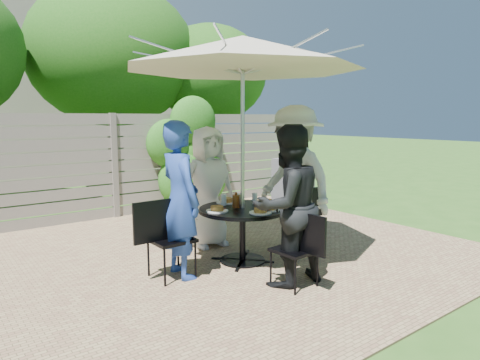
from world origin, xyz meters
TOP-DOWN VIEW (x-y plane):
  - backyard_envelope at (0.09, 10.29)m, footprint 60.00×60.00m
  - patio_table at (0.34, -0.25)m, footprint 1.10×1.10m
  - umbrella at (0.34, -0.25)m, footprint 2.92×2.92m
  - chair_back at (0.39, 0.72)m, footprint 0.45×0.62m
  - person_back at (0.39, 0.58)m, footprint 0.84×0.57m
  - chair_left at (-0.62, -0.20)m, footprint 0.66×0.44m
  - person_left at (-0.49, -0.20)m, footprint 0.45×0.66m
  - chair_front at (0.30, -1.21)m, footprint 0.42×0.61m
  - person_front at (0.30, -1.08)m, footprint 0.86×0.69m
  - chair_right at (1.31, -0.30)m, footprint 0.61×0.42m
  - person_right at (1.17, -0.29)m, footprint 0.78×1.28m
  - plate_back at (0.36, 0.11)m, footprint 0.26×0.26m
  - plate_left at (-0.02, -0.23)m, footprint 0.26×0.26m
  - plate_front at (0.33, -0.61)m, footprint 0.26×0.26m
  - plate_right at (0.70, -0.26)m, footprint 0.26×0.26m
  - plate_extra at (0.51, -0.55)m, footprint 0.24×0.24m
  - glass_back at (0.25, 0.02)m, footprint 0.07×0.07m
  - glass_front at (0.44, -0.51)m, footprint 0.07×0.07m
  - glass_right at (0.61, -0.15)m, footprint 0.07×0.07m
  - syrup_jug at (0.29, -0.19)m, footprint 0.09×0.09m
  - coffee_cup at (0.45, -0.03)m, footprint 0.08×0.08m
  - bbq_grill at (2.66, 1.25)m, footprint 0.80×0.70m

SIDE VIEW (x-z plane):
  - chair_front at x=0.30m, z-range -0.16..0.66m
  - chair_back at x=0.39m, z-range -0.16..0.66m
  - chair_right at x=1.31m, z-range -0.16..0.66m
  - chair_left at x=-0.62m, z-range -0.18..0.73m
  - patio_table at x=0.34m, z-range 0.14..0.82m
  - bbq_grill at x=2.66m, z-range -0.06..1.33m
  - plate_back at x=0.36m, z-range 0.68..0.75m
  - plate_left at x=-0.02m, z-range 0.68..0.75m
  - plate_front at x=0.33m, z-range 0.68..0.75m
  - plate_right at x=0.70m, z-range 0.68..0.75m
  - plate_extra at x=0.51m, z-range 0.68..0.75m
  - coffee_cup at x=0.45m, z-range 0.69..0.81m
  - glass_back at x=0.25m, z-range 0.69..0.83m
  - glass_front at x=0.44m, z-range 0.69..0.83m
  - glass_right at x=0.61m, z-range 0.69..0.83m
  - syrup_jug at x=0.29m, z-range 0.69..0.85m
  - person_back at x=0.39m, z-range 0.00..1.66m
  - person_front at x=0.30m, z-range 0.00..1.71m
  - person_left at x=-0.49m, z-range 0.00..1.75m
  - person_right at x=1.17m, z-range 0.00..1.93m
  - umbrella at x=0.34m, z-range 1.15..3.86m
  - backyard_envelope at x=0.09m, z-range 0.11..5.11m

